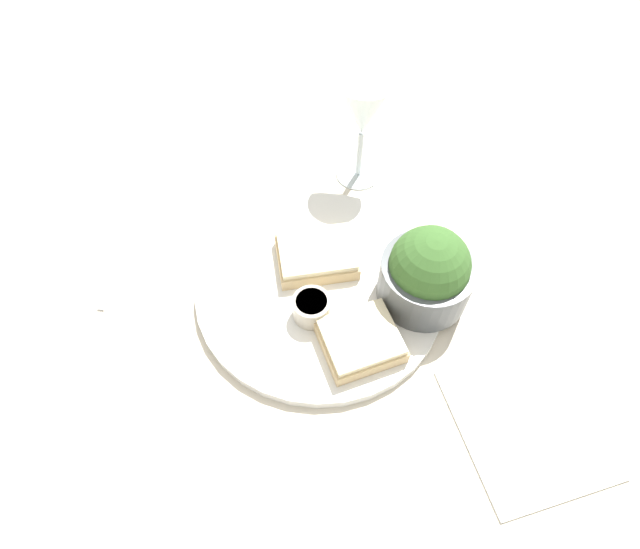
{
  "coord_description": "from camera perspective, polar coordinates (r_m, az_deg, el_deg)",
  "views": [
    {
      "loc": [
        0.07,
        -0.33,
        0.53
      ],
      "look_at": [
        0.0,
        0.0,
        0.03
      ],
      "focal_mm": 28.0,
      "sensor_mm": 36.0,
      "label": 1
    }
  ],
  "objects": [
    {
      "name": "dinner_plate",
      "position": [
        0.62,
        0.0,
        -1.4
      ],
      "size": [
        0.31,
        0.31,
        0.01
      ],
      "color": "white",
      "rests_on": "ground_plane"
    },
    {
      "name": "ground_plane",
      "position": [
        0.63,
        0.0,
        -1.75
      ],
      "size": [
        4.0,
        4.0,
        0.0
      ],
      "primitive_type": "plane",
      "color": "beige"
    },
    {
      "name": "wine_glass",
      "position": [
        0.69,
        4.95,
        17.98
      ],
      "size": [
        0.08,
        0.08,
        0.16
      ],
      "color": "silver",
      "rests_on": "ground_plane"
    },
    {
      "name": "salad_bowl",
      "position": [
        0.59,
        12.16,
        0.2
      ],
      "size": [
        0.11,
        0.11,
        0.1
      ],
      "color": "#4C5156",
      "rests_on": "dinner_plate"
    },
    {
      "name": "sauce_ramekin",
      "position": [
        0.58,
        -1.26,
        -3.68
      ],
      "size": [
        0.04,
        0.04,
        0.03
      ],
      "color": "beige",
      "rests_on": "dinner_plate"
    },
    {
      "name": "cheese_toast_far",
      "position": [
        0.57,
        4.65,
        -7.48
      ],
      "size": [
        0.11,
        0.11,
        0.03
      ],
      "color": "#D1B27F",
      "rests_on": "dinner_plate"
    },
    {
      "name": "fork",
      "position": [
        0.71,
        -21.49,
        2.61
      ],
      "size": [
        0.03,
        0.18,
        0.01
      ],
      "color": "silver",
      "rests_on": "ground_plane"
    },
    {
      "name": "cheese_toast_near",
      "position": [
        0.63,
        -0.41,
        2.23
      ],
      "size": [
        0.12,
        0.11,
        0.03
      ],
      "color": "#D1B27F",
      "rests_on": "dinner_plate"
    },
    {
      "name": "napkin",
      "position": [
        0.6,
        22.55,
        -15.39
      ],
      "size": [
        0.2,
        0.21,
        0.01
      ],
      "color": "white",
      "rests_on": "ground_plane"
    }
  ]
}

